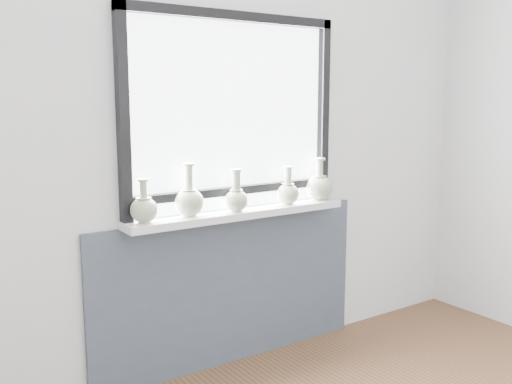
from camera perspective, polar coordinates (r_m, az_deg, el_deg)
back_wall at (r=3.14m, az=-2.68°, el=5.69°), size 3.60×0.02×2.60m
apron_panel at (r=3.29m, az=-2.28°, el=-9.66°), size 1.70×0.03×0.86m
windowsill at (r=3.11m, az=-1.66°, el=-2.15°), size 1.32×0.18×0.04m
window at (r=3.10m, az=-2.34°, el=8.26°), size 1.30×0.06×1.05m
vase_a at (r=2.82m, az=-11.13°, el=-1.62°), size 0.14×0.14×0.22m
vase_b at (r=2.94m, az=-6.69°, el=-0.82°), size 0.15×0.15×0.27m
vase_c at (r=3.05m, az=-1.98°, el=-0.57°), size 0.13×0.13×0.23m
vase_d at (r=3.26m, az=3.21°, el=0.00°), size 0.13×0.13×0.22m
vase_e at (r=3.42m, az=6.34°, el=0.59°), size 0.16×0.16×0.25m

